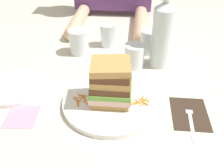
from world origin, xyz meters
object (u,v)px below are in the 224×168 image
(juice_glass, at_px, (134,57))
(napkin_dark, at_px, (190,113))
(empty_tumbler_2, at_px, (108,35))
(sandwich, at_px, (111,84))
(napkin_pink, at_px, (22,116))
(main_plate, at_px, (111,103))
(knife, at_px, (54,103))
(empty_tumbler_1, at_px, (79,42))
(empty_tumbler_0, at_px, (150,41))
(fork, at_px, (191,118))
(water_bottle, at_px, (162,34))
(side_plate, at_px, (14,87))

(juice_glass, bearing_deg, napkin_dark, -55.76)
(empty_tumbler_2, bearing_deg, sandwich, -82.20)
(napkin_pink, bearing_deg, main_plate, 17.28)
(sandwich, height_order, knife, sandwich)
(knife, bearing_deg, napkin_pink, -138.32)
(napkin_dark, bearing_deg, juice_glass, 124.24)
(knife, bearing_deg, empty_tumbler_1, 87.71)
(napkin_pink, bearing_deg, sandwich, 17.27)
(empty_tumbler_1, xyz_separation_m, napkin_pink, (-0.09, -0.39, -0.05))
(napkin_dark, xyz_separation_m, empty_tumbler_2, (-0.28, 0.40, 0.04))
(empty_tumbler_2, bearing_deg, juice_glass, -53.80)
(napkin_dark, height_order, empty_tumbler_0, empty_tumbler_0)
(napkin_dark, height_order, fork, fork)
(napkin_dark, relative_size, fork, 0.85)
(main_plate, height_order, napkin_dark, main_plate)
(knife, distance_m, empty_tumbler_0, 0.46)
(empty_tumbler_2, bearing_deg, napkin_dark, -54.99)
(juice_glass, distance_m, water_bottle, 0.13)
(sandwich, bearing_deg, main_plate, 18.64)
(empty_tumbler_1, bearing_deg, empty_tumbler_2, 34.79)
(napkin_dark, relative_size, empty_tumbler_2, 1.54)
(empty_tumbler_2, distance_m, napkin_pink, 0.50)
(knife, relative_size, napkin_pink, 2.10)
(main_plate, xyz_separation_m, napkin_pink, (-0.25, -0.08, -0.01))
(water_bottle, height_order, empty_tumbler_0, water_bottle)
(juice_glass, bearing_deg, water_bottle, 12.17)
(sandwich, xyz_separation_m, fork, (0.23, -0.04, -0.07))
(knife, xyz_separation_m, napkin_pink, (-0.08, -0.07, -0.00))
(sandwich, bearing_deg, napkin_pink, -162.73)
(knife, height_order, empty_tumbler_2, empty_tumbler_2)
(side_plate, bearing_deg, main_plate, -8.24)
(main_plate, bearing_deg, water_bottle, 58.56)
(knife, bearing_deg, fork, -4.16)
(empty_tumbler_1, distance_m, napkin_pink, 0.40)
(fork, bearing_deg, napkin_dark, 88.36)
(main_plate, height_order, juice_glass, juice_glass)
(main_plate, bearing_deg, side_plate, 171.76)
(napkin_dark, distance_m, napkin_pink, 0.48)
(fork, bearing_deg, napkin_pink, -175.48)
(empty_tumbler_1, bearing_deg, juice_glass, -20.43)
(fork, relative_size, water_bottle, 0.59)
(empty_tumbler_1, bearing_deg, fork, -42.19)
(juice_glass, bearing_deg, empty_tumbler_2, 126.20)
(knife, bearing_deg, juice_glass, 45.89)
(napkin_pink, bearing_deg, juice_glass, 44.92)
(main_plate, distance_m, empty_tumbler_1, 0.35)
(knife, xyz_separation_m, empty_tumbler_2, (0.12, 0.40, 0.04))
(main_plate, bearing_deg, napkin_pink, -162.72)
(main_plate, relative_size, empty_tumbler_2, 3.15)
(empty_tumbler_1, bearing_deg, side_plate, -121.45)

